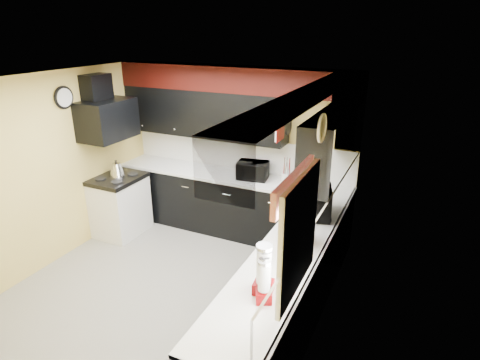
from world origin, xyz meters
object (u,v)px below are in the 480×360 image
at_px(toaster_oven, 253,170).
at_px(utensil_crock, 286,179).
at_px(knife_block, 301,180).
at_px(kettle, 117,169).
at_px(microwave, 315,202).

bearing_deg(toaster_oven, utensil_crock, -8.99).
xyz_separation_m(knife_block, kettle, (-2.63, -0.69, -0.02)).
xyz_separation_m(utensil_crock, kettle, (-2.42, -0.70, -0.00)).
xyz_separation_m(microwave, kettle, (-3.03, 0.06, -0.08)).
relative_size(toaster_oven, microwave, 0.77).
bearing_deg(kettle, utensil_crock, 16.07).
bearing_deg(microwave, toaster_oven, 39.47).
bearing_deg(toaster_oven, kettle, -168.66).
height_order(toaster_oven, knife_block, toaster_oven).
distance_m(microwave, kettle, 3.03).
bearing_deg(utensil_crock, toaster_oven, 179.83).
bearing_deg(toaster_oven, microwave, -42.89).
bearing_deg(knife_block, kettle, -169.40).
distance_m(microwave, knife_block, 0.85).
bearing_deg(utensil_crock, kettle, -163.93).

